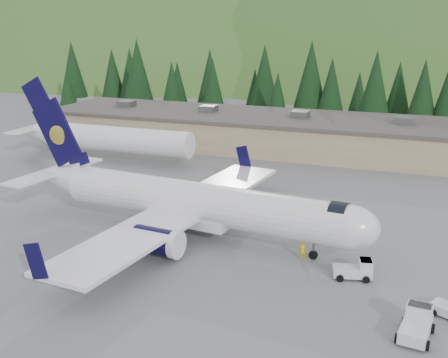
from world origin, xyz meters
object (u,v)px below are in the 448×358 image
at_px(airliner, 190,203).
at_px(terminal_building, 268,131).
at_px(second_airliner, 100,137).
at_px(baggage_tug_c, 417,324).
at_px(ramp_worker, 303,250).
at_px(baggage_tug_a, 356,270).

relative_size(airliner, terminal_building, 0.51).
relative_size(second_airliner, baggage_tug_c, 7.84).
height_order(baggage_tug_c, ramp_worker, baggage_tug_c).
xyz_separation_m(second_airliner, baggage_tug_c, (44.36, -32.39, -2.53)).
height_order(airliner, terminal_building, airliner).
xyz_separation_m(baggage_tug_c, ramp_worker, (-9.51, 8.89, 0.01)).
distance_m(second_airliner, ramp_worker, 42.11).
relative_size(airliner, second_airliner, 1.31).
bearing_deg(airliner, baggage_tug_c, -21.36).
relative_size(baggage_tug_c, terminal_building, 0.05).
bearing_deg(terminal_building, baggage_tug_a, -64.63).
bearing_deg(second_airliner, airliner, -42.52).
bearing_deg(second_airliner, baggage_tug_c, -36.13).
distance_m(second_airliner, baggage_tug_c, 54.98).
height_order(airliner, second_airliner, airliner).
relative_size(terminal_building, ramp_worker, 43.90).
distance_m(baggage_tug_c, ramp_worker, 13.02).
relative_size(second_airliner, baggage_tug_a, 8.53).
bearing_deg(baggage_tug_a, baggage_tug_c, -69.81).
xyz_separation_m(airliner, terminal_building, (-3.96, 37.89, -0.56)).
height_order(baggage_tug_a, terminal_building, terminal_building).
height_order(baggage_tug_a, ramp_worker, ramp_worker).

